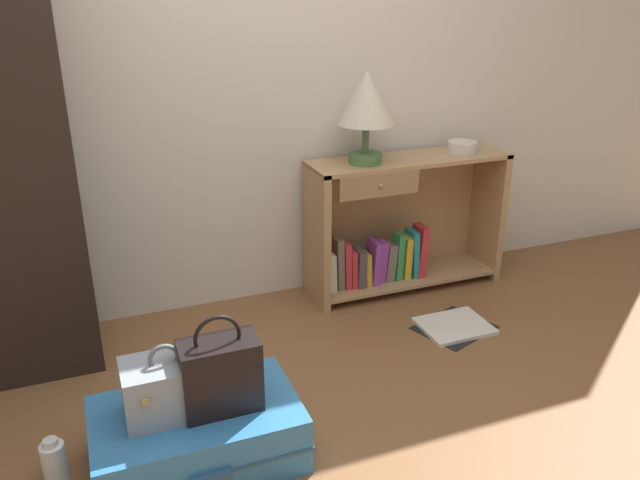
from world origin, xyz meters
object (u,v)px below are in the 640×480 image
at_px(suitcase_large, 198,435).
at_px(handbag, 220,374).
at_px(bowl, 463,146).
at_px(table_lamp, 366,101).
at_px(bottle, 54,461).
at_px(open_book_on_floor, 454,326).
at_px(bookshelf, 397,227).
at_px(train_case, 167,387).

relative_size(suitcase_large, handbag, 2.00).
bearing_deg(bowl, table_lamp, -178.06).
bearing_deg(table_lamp, bottle, -150.39).
bearing_deg(open_book_on_floor, handbag, -158.68).
relative_size(bookshelf, table_lamp, 2.34).
relative_size(bowl, open_book_on_floor, 0.37).
distance_m(table_lamp, handbag, 1.60).
bearing_deg(table_lamp, handbag, -134.83).
height_order(suitcase_large, open_book_on_floor, suitcase_large).
xyz_separation_m(bookshelf, suitcase_large, (-1.33, -1.02, -0.24)).
bearing_deg(open_book_on_floor, table_lamp, 117.65).
bearing_deg(bottle, bookshelf, 27.11).
distance_m(bowl, train_case, 2.10).
bearing_deg(suitcase_large, table_lamp, 42.01).
relative_size(table_lamp, handbag, 1.28).
xyz_separation_m(bookshelf, train_case, (-1.41, -1.00, -0.02)).
height_order(suitcase_large, handbag, handbag).
distance_m(train_case, open_book_on_floor, 1.57).
bearing_deg(table_lamp, suitcase_large, -137.99).
bearing_deg(bowl, bottle, -157.09).
bearing_deg(suitcase_large, handbag, -15.15).
distance_m(bookshelf, train_case, 1.73).
xyz_separation_m(bowl, handbag, (-1.61, -1.04, -0.41)).
bearing_deg(bottle, train_case, -11.02).
distance_m(table_lamp, bowl, 0.66).
distance_m(suitcase_large, bottle, 0.49).
height_order(bowl, open_book_on_floor, bowl).
height_order(train_case, bottle, train_case).
xyz_separation_m(bowl, suitcase_large, (-1.70, -1.02, -0.66)).
height_order(train_case, handbag, handbag).
height_order(suitcase_large, train_case, train_case).
xyz_separation_m(table_lamp, handbag, (-1.02, -1.02, -0.69)).
xyz_separation_m(suitcase_large, handbag, (0.09, -0.02, 0.25)).
relative_size(table_lamp, bowl, 2.93).
bearing_deg(table_lamp, bowl, 1.94).
relative_size(suitcase_large, train_case, 2.47).
bearing_deg(train_case, open_book_on_floor, 17.51).
height_order(table_lamp, train_case, table_lamp).
height_order(handbag, open_book_on_floor, handbag).
height_order(train_case, open_book_on_floor, train_case).
relative_size(bookshelf, bowl, 6.87).
height_order(bookshelf, train_case, bookshelf).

